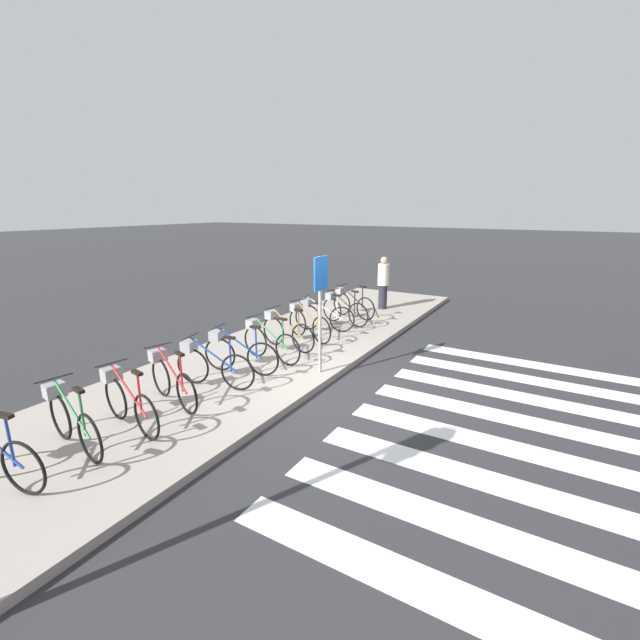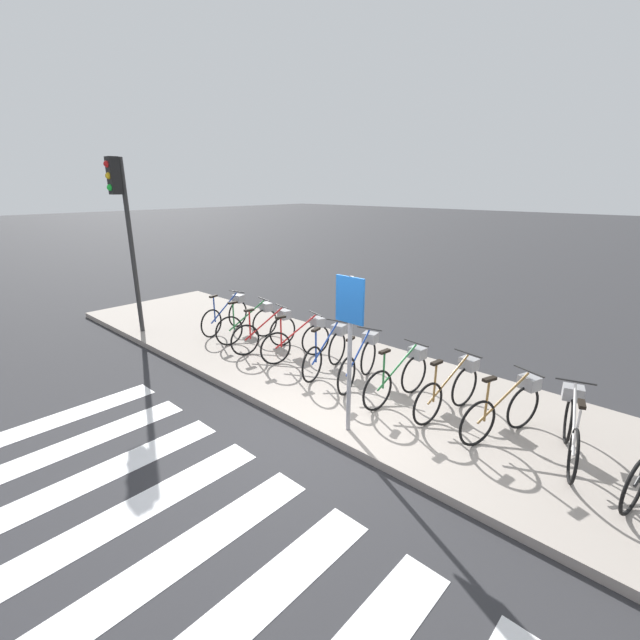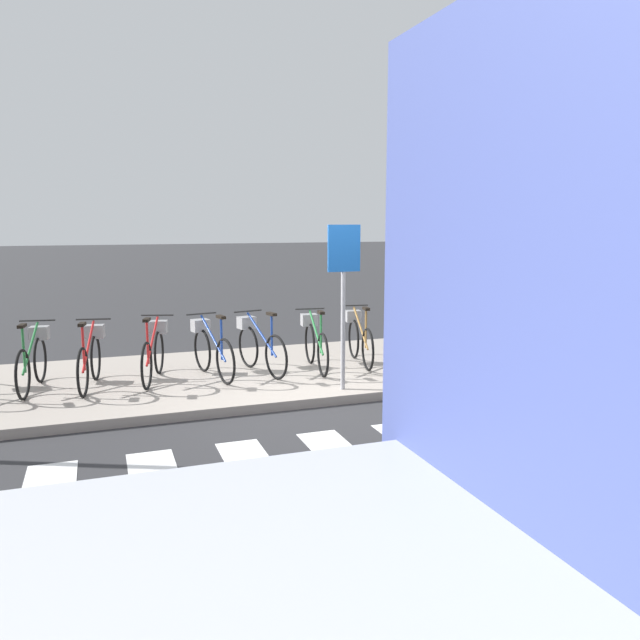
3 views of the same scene
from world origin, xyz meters
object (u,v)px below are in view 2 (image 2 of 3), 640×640
at_px(parked_bicycle_9, 571,425).
at_px(traffic_light, 122,211).
at_px(parked_bicycle_5, 360,359).
at_px(parked_bicycle_8, 507,407).
at_px(parked_bicycle_3, 301,338).
at_px(parked_bicycle_0, 228,313).
at_px(parked_bicycle_7, 451,387).
at_px(parked_bicycle_6, 401,375).
at_px(parked_bicycle_4, 328,349).
at_px(sign_post, 350,329).
at_px(parked_bicycle_1, 251,322).
at_px(parked_bicycle_2, 268,330).

relative_size(parked_bicycle_9, traffic_light, 0.38).
bearing_deg(parked_bicycle_5, parked_bicycle_8, 0.23).
bearing_deg(parked_bicycle_3, parked_bicycle_0, 178.48).
bearing_deg(parked_bicycle_7, parked_bicycle_6, -170.22).
xyz_separation_m(parked_bicycle_4, parked_bicycle_7, (2.34, 0.09, 0.00)).
bearing_deg(parked_bicycle_6, sign_post, -91.79).
xyz_separation_m(parked_bicycle_1, parked_bicycle_7, (4.68, -0.02, 0.00)).
bearing_deg(sign_post, traffic_light, -179.57).
relative_size(parked_bicycle_3, parked_bicycle_9, 1.00).
relative_size(parked_bicycle_6, parked_bicycle_7, 1.00).
distance_m(parked_bicycle_3, traffic_light, 4.78).
bearing_deg(parked_bicycle_8, parked_bicycle_2, -179.23).
relative_size(parked_bicycle_1, parked_bicycle_4, 1.01).
distance_m(parked_bicycle_5, sign_post, 1.89).
bearing_deg(parked_bicycle_0, sign_post, -16.87).
bearing_deg(parked_bicycle_7, parked_bicycle_0, 179.50).
relative_size(parked_bicycle_3, parked_bicycle_5, 0.99).
height_order(parked_bicycle_5, parked_bicycle_6, same).
relative_size(parked_bicycle_1, parked_bicycle_5, 1.01).
bearing_deg(traffic_light, parked_bicycle_5, 14.31).
bearing_deg(parked_bicycle_6, parked_bicycle_9, 3.62).
height_order(parked_bicycle_3, parked_bicycle_5, same).
height_order(parked_bicycle_1, parked_bicycle_5, same).
bearing_deg(parked_bicycle_2, sign_post, -22.21).
xyz_separation_m(parked_bicycle_5, parked_bicycle_6, (0.85, -0.08, 0.00)).
distance_m(parked_bicycle_4, parked_bicycle_6, 1.56).
bearing_deg(parked_bicycle_3, parked_bicycle_2, -173.50).
height_order(parked_bicycle_1, parked_bicycle_3, same).
bearing_deg(traffic_light, parked_bicycle_9, 9.57).
height_order(parked_bicycle_4, parked_bicycle_5, same).
height_order(parked_bicycle_8, traffic_light, traffic_light).
bearing_deg(parked_bicycle_9, traffic_light, -170.43).
bearing_deg(parked_bicycle_1, parked_bicycle_0, 177.89).
distance_m(parked_bicycle_0, parked_bicycle_3, 2.46).
distance_m(parked_bicycle_7, traffic_light, 7.56).
relative_size(parked_bicycle_7, parked_bicycle_9, 1.03).
height_order(parked_bicycle_1, parked_bicycle_2, same).
height_order(parked_bicycle_2, sign_post, sign_post).
bearing_deg(parked_bicycle_0, parked_bicycle_9, -0.28).
distance_m(parked_bicycle_4, parked_bicycle_5, 0.71).
relative_size(parked_bicycle_0, parked_bicycle_4, 1.00).
bearing_deg(traffic_light, parked_bicycle_4, 15.98).
bearing_deg(parked_bicycle_8, parked_bicycle_4, -179.20).
bearing_deg(traffic_light, parked_bicycle_3, 19.92).
distance_m(parked_bicycle_7, parked_bicycle_8, 0.82).
bearing_deg(parked_bicycle_0, parked_bicycle_2, -5.67).
xyz_separation_m(parked_bicycle_7, traffic_light, (-7.05, -1.44, 2.31)).
relative_size(parked_bicycle_0, parked_bicycle_3, 1.01).
distance_m(parked_bicycle_1, parked_bicycle_2, 0.72).
bearing_deg(parked_bicycle_9, parked_bicycle_1, 179.99).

